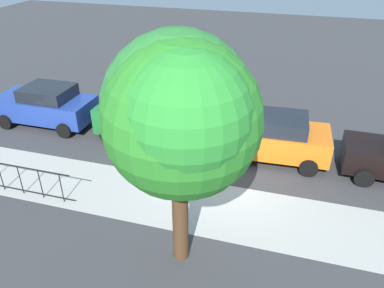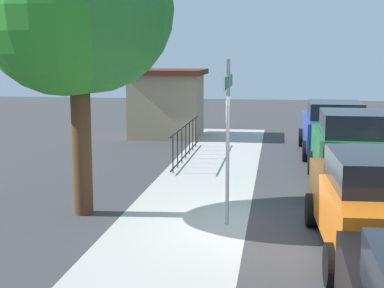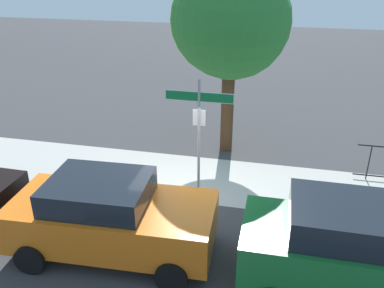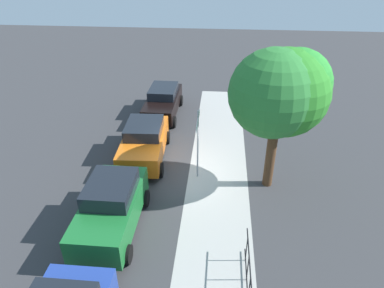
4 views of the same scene
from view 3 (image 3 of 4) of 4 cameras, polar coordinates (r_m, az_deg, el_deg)
name	(u,v)px [view 3 (image 3 of 4)]	position (r m, az deg, el deg)	size (l,w,h in m)	color
ground_plane	(192,202)	(10.75, -0.05, -8.16)	(60.00, 60.00, 0.00)	#38383A
sidewalk_strip	(271,186)	(11.67, 11.06, -5.77)	(24.00, 2.60, 0.00)	#A8A6A0
street_sign	(199,118)	(10.06, 0.99, 3.64)	(1.70, 0.07, 3.19)	#9EA0A5
shade_tree	(228,18)	(12.55, 5.03, 17.15)	(3.58, 3.85, 5.85)	#4C311D
car_orange	(111,216)	(8.85, -11.30, -9.90)	(4.35, 2.23, 1.73)	orange
car_green	(353,251)	(8.22, 21.61, -13.80)	(4.15, 2.02, 1.91)	#1B682D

